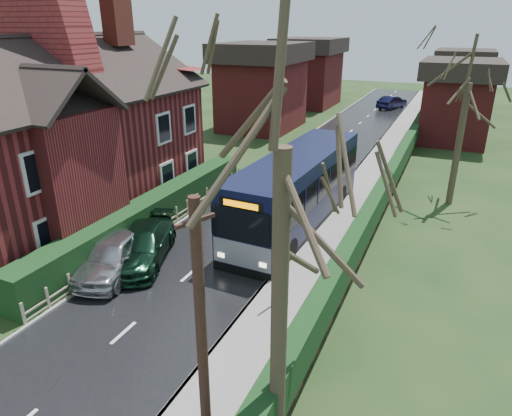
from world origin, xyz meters
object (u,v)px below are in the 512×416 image
at_px(brick_house, 59,131).
at_px(bus_stop_sign, 282,256).
at_px(bus, 297,190).
at_px(car_silver, 114,255).
at_px(car_green, 142,245).
at_px(telegraph_pole, 202,347).

height_order(brick_house, bus_stop_sign, brick_house).
relative_size(bus, car_silver, 2.59).
bearing_deg(bus_stop_sign, car_silver, -160.61).
relative_size(brick_house, car_silver, 3.26).
distance_m(car_silver, bus_stop_sign, 6.92).
relative_size(bus, bus_stop_sign, 4.09).
relative_size(car_green, telegraph_pole, 0.76).
bearing_deg(car_silver, telegraph_pole, -52.42).
relative_size(car_silver, bus_stop_sign, 1.57).
distance_m(car_green, bus_stop_sign, 6.49).
height_order(bus, car_green, bus).
bearing_deg(car_silver, bus, 41.91).
xyz_separation_m(brick_house, bus, (10.93, 3.64, -2.64)).
height_order(car_green, telegraph_pole, telegraph_pole).
height_order(brick_house, bus, brick_house).
distance_m(bus, bus_stop_sign, 7.05).
bearing_deg(car_green, bus, 33.31).
bearing_deg(brick_house, car_green, -21.66).
distance_m(bus, car_silver, 9.00).
relative_size(bus, car_green, 2.37).
height_order(bus, bus_stop_sign, bus).
height_order(car_silver, car_green, car_silver).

